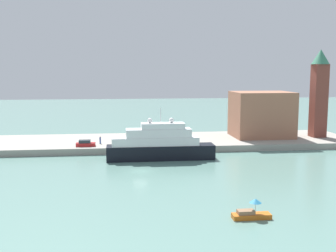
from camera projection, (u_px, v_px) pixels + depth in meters
ground at (140, 171)px, 77.34m from camera, size 400.00×400.00×0.00m
quay_dock at (135, 142)px, 103.84m from camera, size 110.00×22.06×1.50m
large_yacht at (159, 145)px, 87.26m from camera, size 22.67×4.33×10.94m
small_motorboat at (251, 213)px, 52.52m from camera, size 4.91×1.56×2.59m
harbor_building at (262, 114)px, 107.79m from camera, size 14.86×11.74×11.68m
bell_tower at (319, 90)px, 106.62m from camera, size 4.52×4.52×22.51m
parked_car at (85, 144)px, 94.51m from camera, size 4.33×1.89×1.42m
person_figure at (100, 140)px, 97.78m from camera, size 0.36×0.36×1.75m
mooring_bollard at (129, 145)px, 94.33m from camera, size 0.54×0.54×0.81m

